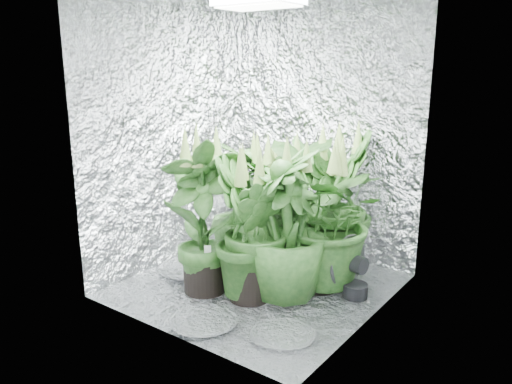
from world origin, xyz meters
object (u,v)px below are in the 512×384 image
object	(u,v)px
plant_e	(320,219)
plant_c	(339,202)
plant_f	(203,217)
plant_a	(272,209)
plant_b	(305,205)
plant_g	(249,230)
plant_h	(286,226)
circulation_fan	(352,271)
plant_d	(247,210)

from	to	relation	value
plant_e	plant_c	bearing A→B (deg)	98.16
plant_f	plant_a	bearing A→B (deg)	80.81
plant_a	plant_e	world-z (taller)	plant_e
plant_f	plant_b	bearing A→B (deg)	68.97
plant_e	plant_g	distance (m)	0.49
plant_b	plant_e	size ratio (longest dim) A/B	0.88
plant_h	circulation_fan	bearing A→B (deg)	40.26
plant_c	plant_e	xyz separation A→B (m)	(0.05, -0.37, -0.03)
plant_h	plant_c	bearing A→B (deg)	85.93
plant_b	plant_c	distance (m)	0.25
plant_a	plant_b	xyz separation A→B (m)	(0.19, 0.14, 0.03)
plant_e	plant_h	xyz separation A→B (m)	(-0.10, -0.26, 0.00)
plant_g	plant_f	bearing A→B (deg)	-165.54
plant_f	plant_g	world-z (taller)	plant_f
plant_a	plant_f	xyz separation A→B (m)	(-0.10, -0.63, 0.08)
plant_d	circulation_fan	bearing A→B (deg)	7.59
plant_h	plant_f	bearing A→B (deg)	-154.81
plant_e	plant_g	world-z (taller)	plant_e
plant_d	plant_g	world-z (taller)	plant_d
plant_c	plant_g	xyz separation A→B (m)	(-0.22, -0.77, -0.05)
plant_f	plant_h	bearing A→B (deg)	25.19
plant_b	plant_e	world-z (taller)	plant_e
plant_b	plant_e	distance (m)	0.41
plant_c	plant_e	bearing A→B (deg)	-81.84
plant_c	circulation_fan	distance (m)	0.56
plant_b	circulation_fan	size ratio (longest dim) A/B	2.49
plant_f	circulation_fan	bearing A→B (deg)	31.89
plant_h	circulation_fan	xyz separation A→B (m)	(0.33, 0.28, -0.31)
plant_g	circulation_fan	distance (m)	0.72
plant_a	plant_e	size ratio (longest dim) A/B	0.85
plant_a	circulation_fan	size ratio (longest dim) A/B	2.41
plant_a	plant_g	xyz separation A→B (m)	(0.21, -0.55, 0.03)
plant_a	plant_b	bearing A→B (deg)	35.87
plant_e	plant_f	distance (m)	0.76
plant_b	plant_d	bearing A→B (deg)	-124.09
plant_b	plant_c	xyz separation A→B (m)	(0.23, 0.08, 0.04)
plant_a	plant_h	bearing A→B (deg)	-46.51
plant_d	circulation_fan	distance (m)	0.83
plant_h	plant_b	bearing A→B (deg)	109.05
plant_a	plant_d	xyz separation A→B (m)	(-0.05, -0.23, 0.04)
plant_c	plant_b	bearing A→B (deg)	-161.30
plant_g	plant_b	bearing A→B (deg)	91.04
plant_g	circulation_fan	size ratio (longest dim) A/B	2.46
plant_a	plant_f	distance (m)	0.64
plant_h	plant_d	bearing A→B (deg)	158.16
plant_d	plant_e	xyz separation A→B (m)	(0.53, 0.08, 0.01)
plant_b	plant_d	xyz separation A→B (m)	(-0.25, -0.37, 0.01)
circulation_fan	plant_b	bearing A→B (deg)	163.51
plant_a	plant_h	size ratio (longest dim) A/B	0.94
plant_b	plant_e	bearing A→B (deg)	-45.23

